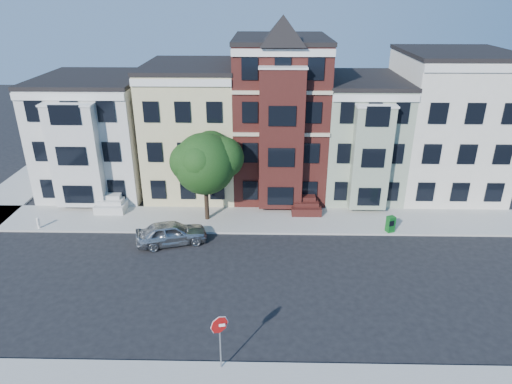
{
  "coord_description": "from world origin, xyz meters",
  "views": [
    {
      "loc": [
        -1.18,
        -21.63,
        15.44
      ],
      "look_at": [
        -1.69,
        3.77,
        4.2
      ],
      "focal_mm": 32.0,
      "sensor_mm": 36.0,
      "label": 1
    }
  ],
  "objects_px": {
    "parked_car": "(171,233)",
    "street_tree": "(205,168)",
    "newspaper_box": "(390,224)",
    "fire_hydrant": "(39,224)",
    "stop_sign": "(220,339)"
  },
  "relations": [
    {
      "from": "parked_car",
      "to": "street_tree",
      "type": "bearing_deg",
      "value": -46.76
    },
    {
      "from": "street_tree",
      "to": "parked_car",
      "type": "height_order",
      "value": "street_tree"
    },
    {
      "from": "parked_car",
      "to": "newspaper_box",
      "type": "bearing_deg",
      "value": -99.86
    },
    {
      "from": "newspaper_box",
      "to": "fire_hydrant",
      "type": "distance_m",
      "value": 24.54
    },
    {
      "from": "street_tree",
      "to": "fire_hydrant",
      "type": "height_order",
      "value": "street_tree"
    },
    {
      "from": "parked_car",
      "to": "newspaper_box",
      "type": "distance_m",
      "value": 14.94
    },
    {
      "from": "stop_sign",
      "to": "parked_car",
      "type": "bearing_deg",
      "value": 100.2
    },
    {
      "from": "newspaper_box",
      "to": "street_tree",
      "type": "bearing_deg",
      "value": 151.36
    },
    {
      "from": "fire_hydrant",
      "to": "stop_sign",
      "type": "bearing_deg",
      "value": -42.19
    },
    {
      "from": "street_tree",
      "to": "newspaper_box",
      "type": "bearing_deg",
      "value": -7.41
    },
    {
      "from": "stop_sign",
      "to": "street_tree",
      "type": "bearing_deg",
      "value": 88.09
    },
    {
      "from": "newspaper_box",
      "to": "fire_hydrant",
      "type": "bearing_deg",
      "value": 158.77
    },
    {
      "from": "fire_hydrant",
      "to": "stop_sign",
      "type": "xyz_separation_m",
      "value": [
        13.97,
        -12.66,
        1.24
      ]
    },
    {
      "from": "newspaper_box",
      "to": "stop_sign",
      "type": "height_order",
      "value": "stop_sign"
    },
    {
      "from": "stop_sign",
      "to": "fire_hydrant",
      "type": "bearing_deg",
      "value": 126.75
    }
  ]
}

